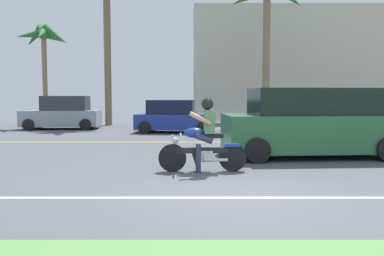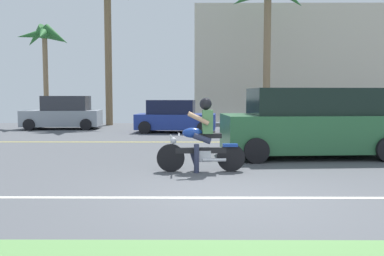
{
  "view_description": "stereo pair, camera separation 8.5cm",
  "coord_description": "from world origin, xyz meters",
  "px_view_note": "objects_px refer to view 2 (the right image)",
  "views": [
    {
      "loc": [
        -0.72,
        -6.6,
        1.69
      ],
      "look_at": [
        -0.7,
        4.26,
        0.81
      ],
      "focal_mm": 37.44,
      "sensor_mm": 36.0,
      "label": 1
    },
    {
      "loc": [
        -0.64,
        -6.6,
        1.69
      ],
      "look_at": [
        -0.7,
        4.26,
        0.81
      ],
      "focal_mm": 37.44,
      "sensor_mm": 36.0,
      "label": 2
    }
  ],
  "objects_px": {
    "parked_car_0": "(64,114)",
    "palm_tree_1": "(44,41)",
    "parked_car_1": "(175,117)",
    "motorcyclist": "(202,141)",
    "palm_tree_2": "(267,1)",
    "suv_nearby": "(311,124)"
  },
  "relations": [
    {
      "from": "parked_car_0",
      "to": "palm_tree_1",
      "type": "bearing_deg",
      "value": 130.43
    },
    {
      "from": "parked_car_1",
      "to": "parked_car_0",
      "type": "bearing_deg",
      "value": 162.08
    },
    {
      "from": "palm_tree_1",
      "to": "parked_car_1",
      "type": "bearing_deg",
      "value": -26.69
    },
    {
      "from": "parked_car_0",
      "to": "motorcyclist",
      "type": "bearing_deg",
      "value": -59.29
    },
    {
      "from": "motorcyclist",
      "to": "palm_tree_2",
      "type": "xyz_separation_m",
      "value": [
        3.87,
        13.74,
        6.18
      ]
    },
    {
      "from": "motorcyclist",
      "to": "palm_tree_1",
      "type": "xyz_separation_m",
      "value": [
        -8.36,
        13.29,
        3.96
      ]
    },
    {
      "from": "motorcyclist",
      "to": "suv_nearby",
      "type": "bearing_deg",
      "value": 35.88
    },
    {
      "from": "parked_car_0",
      "to": "parked_car_1",
      "type": "relative_size",
      "value": 1.04
    },
    {
      "from": "motorcyclist",
      "to": "parked_car_0",
      "type": "relative_size",
      "value": 0.5
    },
    {
      "from": "suv_nearby",
      "to": "palm_tree_1",
      "type": "height_order",
      "value": "palm_tree_1"
    },
    {
      "from": "parked_car_1",
      "to": "palm_tree_2",
      "type": "xyz_separation_m",
      "value": [
        4.94,
        4.11,
        6.17
      ]
    },
    {
      "from": "suv_nearby",
      "to": "parked_car_0",
      "type": "xyz_separation_m",
      "value": [
        -9.88,
        9.28,
        -0.15
      ]
    },
    {
      "from": "suv_nearby",
      "to": "palm_tree_1",
      "type": "relative_size",
      "value": 0.89
    },
    {
      "from": "suv_nearby",
      "to": "palm_tree_2",
      "type": "relative_size",
      "value": 0.6
    },
    {
      "from": "suv_nearby",
      "to": "parked_car_0",
      "type": "relative_size",
      "value": 1.28
    },
    {
      "from": "parked_car_0",
      "to": "parked_car_1",
      "type": "height_order",
      "value": "parked_car_0"
    },
    {
      "from": "parked_car_1",
      "to": "palm_tree_2",
      "type": "height_order",
      "value": "palm_tree_2"
    },
    {
      "from": "suv_nearby",
      "to": "parked_car_1",
      "type": "height_order",
      "value": "suv_nearby"
    },
    {
      "from": "palm_tree_1",
      "to": "suv_nearby",
      "type": "bearing_deg",
      "value": -44.15
    },
    {
      "from": "palm_tree_1",
      "to": "motorcyclist",
      "type": "bearing_deg",
      "value": -57.83
    },
    {
      "from": "motorcyclist",
      "to": "parked_car_0",
      "type": "bearing_deg",
      "value": 120.71
    },
    {
      "from": "parked_car_0",
      "to": "palm_tree_2",
      "type": "bearing_deg",
      "value": 11.88
    }
  ]
}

